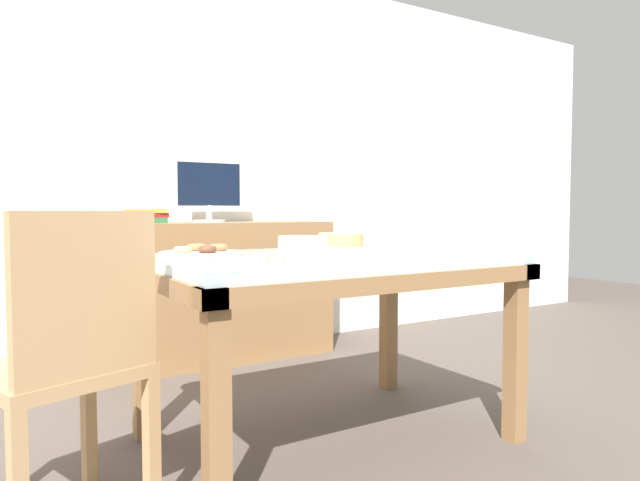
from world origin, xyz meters
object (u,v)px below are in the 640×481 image
(chair, at_px, (69,357))
(book_stack, at_px, (146,216))
(cake_chocolate_round, at_px, (341,242))
(tealight_left_edge, at_px, (421,246))
(plate_stack, at_px, (303,244))
(pastry_platter, at_px, (201,252))
(tealight_near_front, at_px, (284,260))
(tealight_right_edge, at_px, (267,264))
(tealight_near_cakes, at_px, (347,251))
(computer_monitor, at_px, (209,192))
(tealight_centre, at_px, (251,256))

(chair, distance_m, book_stack, 1.79)
(cake_chocolate_round, height_order, tealight_left_edge, cake_chocolate_round)
(plate_stack, xyz_separation_m, tealight_left_edge, (0.63, -0.03, -0.02))
(pastry_platter, xyz_separation_m, tealight_near_front, (0.13, -0.47, -0.00))
(chair, xyz_separation_m, tealight_left_edge, (1.60, 0.31, 0.25))
(tealight_right_edge, distance_m, tealight_near_cakes, 0.64)
(tealight_near_front, bearing_deg, computer_monitor, 77.88)
(book_stack, distance_m, plate_stack, 1.33)
(cake_chocolate_round, xyz_separation_m, tealight_near_front, (-0.55, -0.48, -0.02))
(tealight_left_edge, xyz_separation_m, tealight_near_cakes, (-0.50, -0.11, 0.00))
(cake_chocolate_round, height_order, pastry_platter, cake_chocolate_round)
(tealight_left_edge, bearing_deg, computer_monitor, 113.01)
(tealight_near_front, relative_size, tealight_centre, 1.00)
(tealight_near_front, bearing_deg, plate_stack, 52.15)
(pastry_platter, height_order, plate_stack, plate_stack)
(book_stack, xyz_separation_m, tealight_near_cakes, (0.44, -1.42, -0.13))
(cake_chocolate_round, height_order, tealight_centre, cake_chocolate_round)
(computer_monitor, xyz_separation_m, book_stack, (-0.39, 0.00, -0.15))
(cake_chocolate_round, distance_m, tealight_near_cakes, 0.29)
(tealight_right_edge, bearing_deg, tealight_left_edge, 23.76)
(tealight_right_edge, relative_size, tealight_near_front, 1.00)
(plate_stack, relative_size, tealight_right_edge, 5.25)
(book_stack, height_order, plate_stack, book_stack)
(chair, height_order, pastry_platter, chair)
(chair, distance_m, tealight_near_cakes, 1.14)
(computer_monitor, xyz_separation_m, tealight_centre, (-0.38, -1.42, -0.28))
(chair, relative_size, pastry_platter, 2.87)
(chair, relative_size, book_stack, 3.91)
(tealight_near_front, distance_m, tealight_centre, 0.22)
(cake_chocolate_round, relative_size, pastry_platter, 0.96)
(tealight_left_edge, bearing_deg, tealight_centre, -173.20)
(chair, distance_m, plate_stack, 1.06)
(pastry_platter, xyz_separation_m, tealight_right_edge, (-0.00, -0.60, -0.00))
(tealight_near_cakes, bearing_deg, plate_stack, 132.58)
(computer_monitor, height_order, tealight_centre, computer_monitor)
(tealight_right_edge, xyz_separation_m, tealight_left_edge, (1.04, 0.46, 0.00))
(chair, height_order, tealight_centre, chair)
(tealight_left_edge, bearing_deg, tealight_near_front, -160.02)
(cake_chocolate_round, distance_m, pastry_platter, 0.68)
(cake_chocolate_round, bearing_deg, computer_monitor, 99.71)
(pastry_platter, xyz_separation_m, tealight_near_cakes, (0.54, -0.25, -0.00))
(cake_chocolate_round, distance_m, tealight_right_edge, 0.91)
(plate_stack, xyz_separation_m, tealight_near_front, (-0.28, -0.36, -0.02))
(book_stack, bearing_deg, tealight_right_edge, -93.04)
(tealight_centre, bearing_deg, cake_chocolate_round, 24.18)
(pastry_platter, bearing_deg, cake_chocolate_round, 0.40)
(chair, distance_m, tealight_centre, 0.73)
(tealight_near_front, bearing_deg, tealight_near_cakes, 28.50)
(tealight_near_front, distance_m, tealight_near_cakes, 0.47)
(computer_monitor, distance_m, plate_stack, 1.31)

